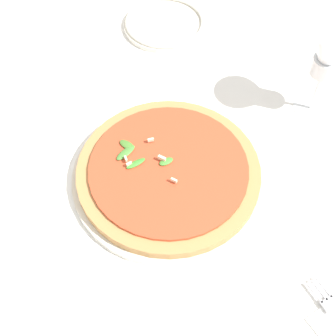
# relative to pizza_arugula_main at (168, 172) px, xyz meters

# --- Properties ---
(ground_plane) EXTENTS (6.00, 6.00, 0.00)m
(ground_plane) POSITION_rel_pizza_arugula_main_xyz_m (-0.00, 0.02, -0.02)
(ground_plane) COLOR white
(pizza_arugula_main) EXTENTS (0.34, 0.34, 0.05)m
(pizza_arugula_main) POSITION_rel_pizza_arugula_main_xyz_m (0.00, 0.00, 0.00)
(pizza_arugula_main) COLOR silver
(pizza_arugula_main) RESTS_ON ground_plane
(wine_glass) EXTENTS (0.09, 0.09, 0.19)m
(wine_glass) POSITION_rel_pizza_arugula_main_xyz_m (0.04, -0.33, 0.12)
(wine_glass) COLOR white
(wine_glass) RESTS_ON ground_plane
(side_plate_white) EXTENTS (0.19, 0.19, 0.02)m
(side_plate_white) POSITION_rel_pizza_arugula_main_xyz_m (0.39, -0.16, -0.01)
(side_plate_white) COLOR silver
(side_plate_white) RESTS_ON ground_plane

